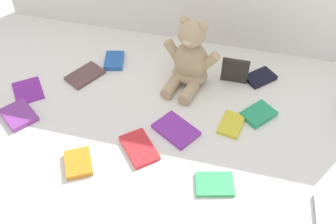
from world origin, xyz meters
TOP-DOWN VIEW (x-y plane):
  - ground_plane at (0.00, 0.00)m, footprint 3.20×3.20m
  - teddy_bear at (0.02, 0.17)m, footprint 0.22×0.21m
  - book_case_0 at (0.51, -0.28)m, footprint 0.08×0.12m
  - book_case_1 at (0.19, -0.26)m, footprint 0.13×0.11m
  - book_case_2 at (0.28, 0.25)m, footprint 0.13×0.13m
  - book_case_3 at (-0.23, -0.29)m, footprint 0.12×0.13m
  - book_case_5 at (-0.51, -0.16)m, footprint 0.15×0.14m
  - book_case_6 at (-0.07, -0.19)m, footprint 0.15×0.16m
  - book_case_7 at (0.29, 0.05)m, footprint 0.13×0.13m
  - book_case_8 at (0.03, -0.09)m, footprint 0.17×0.15m
  - book_case_9 at (0.20, -0.02)m, footprint 0.09×0.12m
  - book_case_10 at (-0.37, 0.09)m, footprint 0.14×0.16m
  - book_case_11 at (-0.54, -0.03)m, footprint 0.16×0.16m
  - book_case_12 at (0.18, 0.21)m, footprint 0.10×0.01m
  - book_case_13 at (-0.29, 0.20)m, footprint 0.09×0.12m

SIDE VIEW (x-z plane):
  - ground_plane at x=0.00m, z-range 0.00..0.00m
  - book_case_11 at x=-0.54m, z-range 0.00..0.01m
  - book_case_1 at x=0.19m, z-range 0.00..0.01m
  - book_case_10 at x=-0.37m, z-range 0.00..0.01m
  - book_case_8 at x=0.03m, z-range 0.00..0.01m
  - book_case_6 at x=-0.07m, z-range 0.00..0.01m
  - book_case_0 at x=0.51m, z-range 0.00..0.01m
  - book_case_9 at x=0.20m, z-range 0.00..0.01m
  - book_case_2 at x=0.28m, z-range 0.00..0.02m
  - book_case_7 at x=0.29m, z-range 0.00..0.02m
  - book_case_3 at x=-0.23m, z-range 0.00..0.02m
  - book_case_5 at x=-0.51m, z-range 0.00..0.02m
  - book_case_13 at x=-0.29m, z-range 0.00..0.02m
  - book_case_12 at x=0.18m, z-range 0.00..0.10m
  - teddy_bear at x=0.02m, z-range -0.03..0.23m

